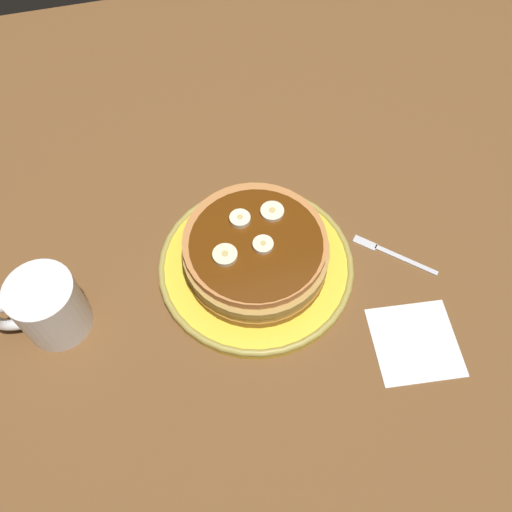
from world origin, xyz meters
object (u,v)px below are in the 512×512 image
object	(u,v)px
pancake_stack	(257,253)
plate	(256,265)
napkin	(415,342)
fork	(389,252)
banana_slice_3	(272,212)
banana_slice_0	(263,245)
banana_slice_2	(225,255)
banana_slice_1	(240,219)
coffee_mug	(46,307)

from	to	relation	value
pancake_stack	plate	bearing A→B (deg)	20.80
napkin	fork	xyz separation A→B (cm)	(-1.99, -13.82, 0.10)
pancake_stack	banana_slice_3	world-z (taller)	banana_slice_3
banana_slice_3	napkin	world-z (taller)	banana_slice_3
banana_slice_0	banana_slice_2	size ratio (longest dim) A/B	0.85
pancake_stack	fork	world-z (taller)	pancake_stack
banana_slice_1	banana_slice_2	bearing A→B (deg)	57.43
plate	napkin	world-z (taller)	plate
pancake_stack	fork	xyz separation A→B (cm)	(-19.30, 2.50, -3.80)
coffee_mug	napkin	world-z (taller)	coffee_mug
banana_slice_0	pancake_stack	bearing A→B (deg)	-52.17
banana_slice_0	banana_slice_2	world-z (taller)	same
banana_slice_3	fork	world-z (taller)	banana_slice_3
banana_slice_0	banana_slice_2	bearing A→B (deg)	3.37
plate	napkin	xyz separation A→B (cm)	(-17.41, 16.28, -0.74)
fork	coffee_mug	bearing A→B (deg)	-1.19
plate	banana_slice_3	xyz separation A→B (cm)	(-3.36, -4.09, 6.13)
coffee_mug	napkin	bearing A→B (deg)	161.92
pancake_stack	banana_slice_0	distance (cm)	3.18
fork	banana_slice_0	bearing A→B (deg)	-5.07
banana_slice_1	banana_slice_2	distance (cm)	6.03
coffee_mug	banana_slice_2	bearing A→B (deg)	-179.10
pancake_stack	fork	bearing A→B (deg)	172.63
banana_slice_1	banana_slice_2	world-z (taller)	same
banana_slice_2	coffee_mug	size ratio (longest dim) A/B	0.27
pancake_stack	coffee_mug	bearing A→B (deg)	3.10
banana_slice_2	banana_slice_1	bearing A→B (deg)	-122.57
banana_slice_0	fork	xyz separation A→B (cm)	(-18.65, 1.66, -6.80)
coffee_mug	banana_slice_3	bearing A→B (deg)	-169.90
banana_slice_1	napkin	distance (cm)	28.36
plate	banana_slice_0	bearing A→B (deg)	132.77
banana_slice_0	banana_slice_3	xyz separation A→B (cm)	(-2.61, -4.90, -0.03)
banana_slice_3	coffee_mug	distance (cm)	31.87
banana_slice_1	banana_slice_3	size ratio (longest dim) A/B	0.88
plate	napkin	distance (cm)	23.84
pancake_stack	banana_slice_0	world-z (taller)	banana_slice_0
napkin	fork	world-z (taller)	fork
banana_slice_3	banana_slice_2	bearing A→B (deg)	33.72
plate	coffee_mug	world-z (taller)	coffee_mug
banana_slice_3	fork	bearing A→B (deg)	157.77
banana_slice_3	napkin	xyz separation A→B (cm)	(-14.05, 20.38, -6.87)
napkin	fork	bearing A→B (deg)	-98.18
banana_slice_0	banana_slice_3	size ratio (longest dim) A/B	0.85
banana_slice_2	fork	bearing A→B (deg)	176.76
plate	banana_slice_0	xyz separation A→B (cm)	(-0.75, 0.81, 6.16)
banana_slice_1	coffee_mug	size ratio (longest dim) A/B	0.23
banana_slice_3	coffee_mug	size ratio (longest dim) A/B	0.27
banana_slice_3	banana_slice_1	bearing A→B (deg)	1.55
banana_slice_0	fork	bearing A→B (deg)	174.93
coffee_mug	fork	bearing A→B (deg)	178.81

